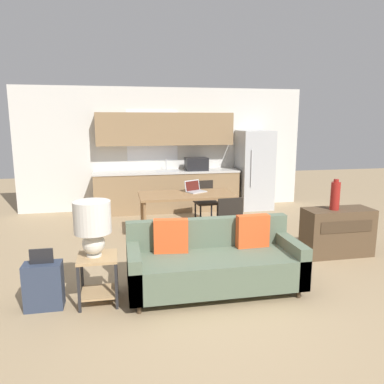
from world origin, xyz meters
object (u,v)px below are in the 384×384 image
dining_table (186,197)px  dining_chair_near_right (227,218)px  side_table (98,272)px  refrigerator (254,170)px  table_lamp (93,223)px  couch (213,262)px  vase (335,196)px  dining_chair_far_right (205,199)px  suitcase (44,285)px  laptop (195,189)px  credenza (337,232)px

dining_table → dining_chair_near_right: bearing=-54.1°
side_table → dining_chair_near_right: (1.91, 1.50, 0.11)m
refrigerator → side_table: size_ratio=3.27×
table_lamp → dining_chair_near_right: table_lamp is taller
couch → vase: 2.23m
couch → table_lamp: bearing=-177.4°
couch → dining_chair_far_right: bearing=78.6°
vase → suitcase: bearing=-167.7°
couch → side_table: (-1.32, -0.07, 0.02)m
couch → suitcase: (-1.89, -0.09, -0.08)m
side_table → suitcase: bearing=-177.9°
table_lamp → laptop: table_lamp is taller
table_lamp → suitcase: size_ratio=0.91×
table_lamp → vase: size_ratio=1.35×
vase → laptop: (-1.76, 1.55, -0.12)m
table_lamp → vase: vase is taller
couch → suitcase: bearing=-177.2°
couch → credenza: bearing=20.4°
table_lamp → suitcase: table_lamp is taller
side_table → suitcase: size_ratio=0.81×
laptop → credenza: bearing=-66.8°
laptop → couch: bearing=-123.6°
vase → dining_chair_far_right: (-1.43, 2.15, -0.45)m
couch → laptop: (0.25, 2.30, 0.45)m
laptop → dining_chair_near_right: bearing=-95.7°
dining_table → table_lamp: bearing=-122.8°
dining_chair_near_right → dining_chair_far_right: size_ratio=1.00×
side_table → dining_chair_near_right: 2.44m
suitcase → couch: bearing=2.8°
dining_table → vase: vase is taller
laptop → table_lamp: bearing=-151.6°
refrigerator → table_lamp: refrigerator is taller
couch → credenza: size_ratio=1.98×
dining_chair_near_right → laptop: laptop is taller
dining_chair_far_right → couch: bearing=-106.6°
vase → dining_chair_near_right: 1.63m
credenza → suitcase: bearing=-167.7°
credenza → dining_chair_near_right: (-1.51, 0.65, 0.11)m
credenza → dining_chair_far_right: (-1.52, 2.12, 0.11)m
vase → suitcase: 4.04m
dining_chair_near_right → laptop: bearing=-72.3°
dining_table → credenza: bearing=-34.0°
side_table → laptop: size_ratio=1.34×
side_table → vase: vase is taller
refrigerator → dining_chair_far_right: refrigerator is taller
vase → suitcase: (-3.90, -0.85, -0.65)m
laptop → suitcase: 3.25m
laptop → suitcase: laptop is taller
dining_table → credenza: dining_table is taller
dining_table → couch: 2.18m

